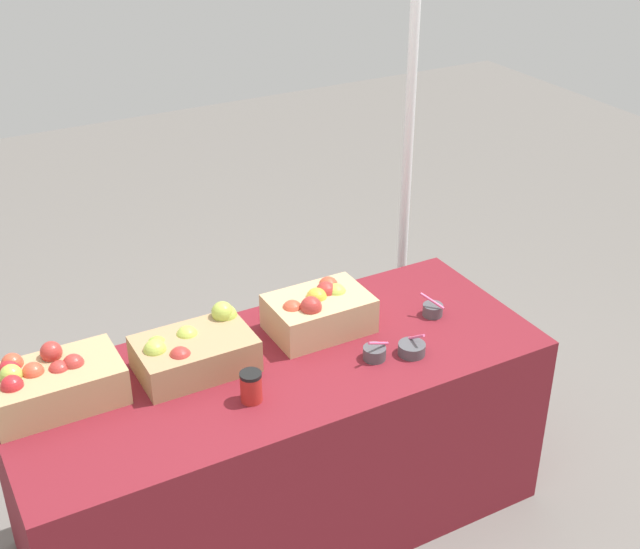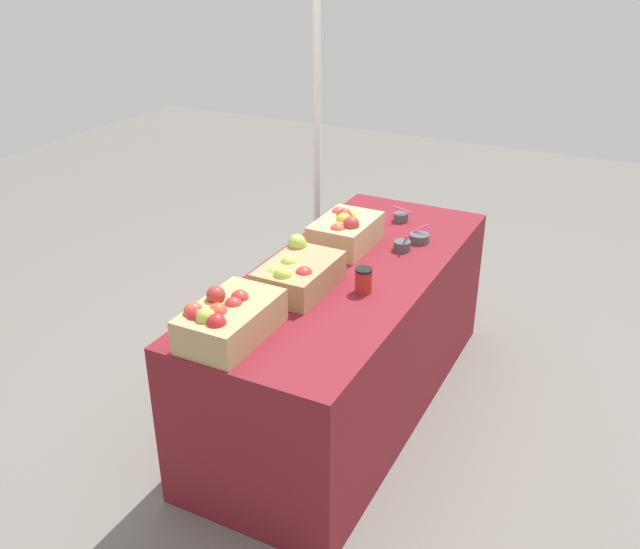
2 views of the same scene
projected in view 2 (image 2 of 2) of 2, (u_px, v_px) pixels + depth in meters
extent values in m
plane|color=slate|center=(345.00, 403.00, 3.47)|extent=(10.00, 10.00, 0.00)
cube|color=maroon|center=(347.00, 339.00, 3.31)|extent=(1.90, 0.76, 0.74)
cube|color=tan|center=(231.00, 321.00, 2.59)|extent=(0.42, 0.25, 0.13)
sphere|color=#D14C33|center=(218.00, 312.00, 2.52)|extent=(0.07, 0.07, 0.07)
sphere|color=#B2332D|center=(234.00, 306.00, 2.58)|extent=(0.07, 0.07, 0.07)
sphere|color=#B2C64C|center=(206.00, 317.00, 2.47)|extent=(0.07, 0.07, 0.07)
sphere|color=#B2332D|center=(240.00, 299.00, 2.62)|extent=(0.07, 0.07, 0.07)
sphere|color=red|center=(196.00, 316.00, 2.49)|extent=(0.07, 0.07, 0.07)
sphere|color=#B2332D|center=(216.00, 295.00, 2.59)|extent=(0.07, 0.07, 0.07)
sphere|color=#D14C33|center=(193.00, 312.00, 2.51)|extent=(0.07, 0.07, 0.07)
sphere|color=red|center=(216.00, 323.00, 2.44)|extent=(0.07, 0.07, 0.07)
cube|color=tan|center=(299.00, 275.00, 2.95)|extent=(0.40, 0.26, 0.12)
sphere|color=#B2C64C|center=(297.00, 243.00, 3.07)|extent=(0.08, 0.08, 0.08)
sphere|color=#B2C64C|center=(283.00, 276.00, 2.82)|extent=(0.08, 0.08, 0.08)
sphere|color=#B2C64C|center=(289.00, 264.00, 2.94)|extent=(0.08, 0.08, 0.08)
sphere|color=#B2332D|center=(304.00, 276.00, 2.85)|extent=(0.08, 0.08, 0.08)
sphere|color=#99B742|center=(275.00, 276.00, 2.87)|extent=(0.08, 0.08, 0.08)
sphere|color=#B2C64C|center=(299.00, 245.00, 3.09)|extent=(0.08, 0.08, 0.08)
cube|color=tan|center=(346.00, 233.00, 3.35)|extent=(0.37, 0.25, 0.14)
sphere|color=#B2C64C|center=(350.00, 216.00, 3.39)|extent=(0.08, 0.08, 0.08)
sphere|color=#D14C33|center=(339.00, 215.00, 3.43)|extent=(0.08, 0.08, 0.08)
sphere|color=#B2332D|center=(344.00, 216.00, 3.37)|extent=(0.08, 0.08, 0.08)
sphere|color=#B2332D|center=(351.00, 225.00, 3.24)|extent=(0.08, 0.08, 0.08)
sphere|color=#D14C33|center=(338.00, 231.00, 3.23)|extent=(0.08, 0.08, 0.08)
sphere|color=gold|center=(344.00, 221.00, 3.32)|extent=(0.08, 0.08, 0.08)
cylinder|color=#4C4C51|center=(401.00, 217.00, 3.67)|extent=(0.08, 0.08, 0.05)
cylinder|color=#EA598C|center=(402.00, 209.00, 3.63)|extent=(0.07, 0.09, 0.05)
cylinder|color=#4C4C51|center=(402.00, 246.00, 3.33)|extent=(0.08, 0.08, 0.05)
cylinder|color=#EA598C|center=(406.00, 236.00, 3.30)|extent=(0.10, 0.03, 0.05)
cylinder|color=#4C4C51|center=(419.00, 238.00, 3.42)|extent=(0.10, 0.10, 0.04)
cylinder|color=#EA598C|center=(420.00, 228.00, 3.42)|extent=(0.02, 0.08, 0.06)
cylinder|color=red|center=(364.00, 282.00, 2.93)|extent=(0.07, 0.07, 0.10)
cylinder|color=black|center=(364.00, 270.00, 2.90)|extent=(0.07, 0.07, 0.01)
cylinder|color=white|center=(317.00, 146.00, 4.08)|extent=(0.04, 0.04, 1.97)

